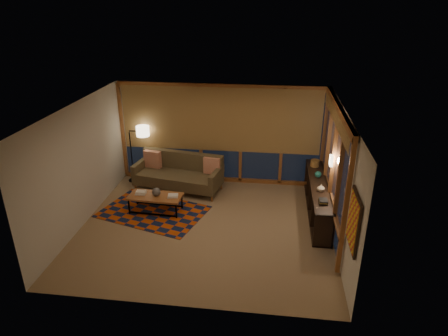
# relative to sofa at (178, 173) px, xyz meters

# --- Properties ---
(floor) EXTENTS (5.50, 5.00, 0.01)m
(floor) POSITION_rel_sofa_xyz_m (1.04, -1.77, -0.46)
(floor) COLOR #A28162
(floor) RESTS_ON ground
(ceiling) EXTENTS (5.50, 5.00, 0.01)m
(ceiling) POSITION_rel_sofa_xyz_m (1.04, -1.77, 2.24)
(ceiling) COLOR white
(ceiling) RESTS_ON walls
(walls) EXTENTS (5.51, 5.01, 2.70)m
(walls) POSITION_rel_sofa_xyz_m (1.04, -1.77, 0.89)
(walls) COLOR silver
(walls) RESTS_ON floor
(window_wall_back) EXTENTS (5.30, 0.16, 2.60)m
(window_wall_back) POSITION_rel_sofa_xyz_m (1.04, 0.66, 0.89)
(window_wall_back) COLOR #B2612F
(window_wall_back) RESTS_ON walls
(window_wall_right) EXTENTS (0.16, 3.70, 2.60)m
(window_wall_right) POSITION_rel_sofa_xyz_m (3.72, -1.17, 0.89)
(window_wall_right) COLOR #B2612F
(window_wall_right) RESTS_ON walls
(wall_art) EXTENTS (0.06, 0.74, 0.94)m
(wall_art) POSITION_rel_sofa_xyz_m (3.75, -3.62, 0.99)
(wall_art) COLOR red
(wall_art) RESTS_ON walls
(wall_sconce) EXTENTS (0.12, 0.18, 0.22)m
(wall_sconce) POSITION_rel_sofa_xyz_m (3.66, -1.32, 1.09)
(wall_sconce) COLOR #FCE7BB
(wall_sconce) RESTS_ON walls
(sofa) EXTENTS (2.38, 1.31, 0.92)m
(sofa) POSITION_rel_sofa_xyz_m (0.00, 0.00, 0.00)
(sofa) COLOR brown
(sofa) RESTS_ON floor
(pillow_left) EXTENTS (0.49, 0.25, 0.46)m
(pillow_left) POSITION_rel_sofa_xyz_m (-0.75, 0.30, 0.23)
(pillow_left) COLOR red
(pillow_left) RESTS_ON sofa
(pillow_right) EXTENTS (0.45, 0.21, 0.44)m
(pillow_right) POSITION_rel_sofa_xyz_m (0.90, 0.07, 0.22)
(pillow_right) COLOR red
(pillow_right) RESTS_ON sofa
(area_rug) EXTENTS (2.72, 2.19, 0.01)m
(area_rug) POSITION_rel_sofa_xyz_m (-0.32, -1.27, -0.45)
(area_rug) COLOR #B7400D
(area_rug) RESTS_ON floor
(coffee_table) EXTENTS (1.28, 0.64, 0.42)m
(coffee_table) POSITION_rel_sofa_xyz_m (-0.25, -1.23, -0.25)
(coffee_table) COLOR #B2612F
(coffee_table) RESTS_ON floor
(book_stack_a) EXTENTS (0.24, 0.19, 0.07)m
(book_stack_a) POSITION_rel_sofa_xyz_m (-0.62, -1.19, -0.01)
(book_stack_a) COLOR white
(book_stack_a) RESTS_ON coffee_table
(book_stack_b) EXTENTS (0.27, 0.23, 0.05)m
(book_stack_b) POSITION_rel_sofa_xyz_m (0.17, -1.24, -0.02)
(book_stack_b) COLOR white
(book_stack_b) RESTS_ON coffee_table
(ceramic_pot) EXTENTS (0.24, 0.24, 0.20)m
(ceramic_pot) POSITION_rel_sofa_xyz_m (-0.22, -1.21, 0.06)
(ceramic_pot) COLOR black
(ceramic_pot) RESTS_ON coffee_table
(floor_lamp) EXTENTS (0.56, 0.40, 1.59)m
(floor_lamp) POSITION_rel_sofa_xyz_m (-1.37, 0.38, 0.33)
(floor_lamp) COLOR black
(floor_lamp) RESTS_ON floor
(bookshelf) EXTENTS (0.40, 3.01, 0.75)m
(bookshelf) POSITION_rel_sofa_xyz_m (3.53, -0.77, -0.08)
(bookshelf) COLOR black
(bookshelf) RESTS_ON floor
(basket) EXTENTS (0.26, 0.26, 0.17)m
(basket) POSITION_rel_sofa_xyz_m (3.51, 0.24, 0.38)
(basket) COLOR olive
(basket) RESTS_ON bookshelf
(teal_bowl) EXTENTS (0.17, 0.17, 0.16)m
(teal_bowl) POSITION_rel_sofa_xyz_m (3.53, -0.45, 0.37)
(teal_bowl) COLOR #1F6758
(teal_bowl) RESTS_ON bookshelf
(vase) EXTENTS (0.17, 0.17, 0.18)m
(vase) POSITION_rel_sofa_xyz_m (3.53, -1.19, 0.38)
(vase) COLOR #C4B292
(vase) RESTS_ON bookshelf
(shelf_book_stack) EXTENTS (0.23, 0.28, 0.07)m
(shelf_book_stack) POSITION_rel_sofa_xyz_m (3.53, -1.72, 0.33)
(shelf_book_stack) COLOR white
(shelf_book_stack) RESTS_ON bookshelf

